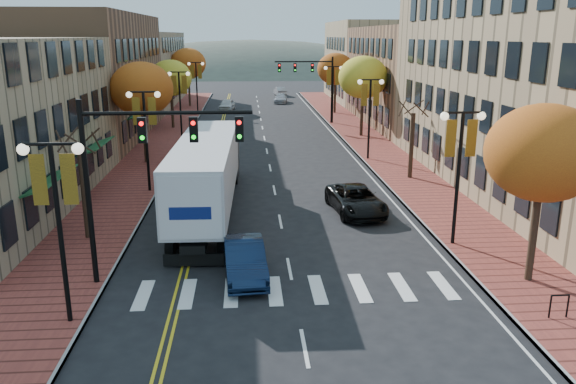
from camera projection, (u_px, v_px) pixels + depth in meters
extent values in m
plane|color=black|center=(298.00, 316.00, 18.91)|extent=(200.00, 200.00, 0.00)
cube|color=brown|center=(163.00, 142.00, 49.45)|extent=(4.00, 85.00, 0.15)
cube|color=brown|center=(364.00, 139.00, 50.74)|extent=(4.00, 85.00, 0.15)
cube|color=brown|center=(75.00, 77.00, 50.78)|extent=(12.00, 24.00, 11.00)
cube|color=#9E8966|center=(130.00, 69.00, 74.99)|extent=(12.00, 26.00, 9.50)
cube|color=brown|center=(436.00, 76.00, 59.22)|extent=(15.00, 24.00, 10.00)
cube|color=#9E8966|center=(386.00, 61.00, 80.21)|extent=(15.00, 20.00, 11.00)
cylinder|color=#382619|center=(84.00, 193.00, 25.34)|extent=(0.28, 0.28, 4.20)
cylinder|color=#382619|center=(145.00, 129.00, 40.61)|extent=(0.28, 0.28, 4.90)
ellipsoid|color=#C46617|center=(142.00, 89.00, 39.84)|extent=(4.48, 4.48, 3.81)
cylinder|color=#382619|center=(172.00, 105.00, 56.02)|extent=(0.28, 0.28, 4.55)
ellipsoid|color=yellow|center=(171.00, 78.00, 55.31)|extent=(4.16, 4.16, 3.54)
cylinder|color=#382619|center=(189.00, 86.00, 73.24)|extent=(0.28, 0.28, 5.04)
ellipsoid|color=#C46617|center=(188.00, 63.00, 72.44)|extent=(4.61, 4.61, 3.92)
cylinder|color=#382619|center=(535.00, 223.00, 20.82)|extent=(0.28, 0.28, 4.55)
ellipsoid|color=#C46617|center=(544.00, 153.00, 20.11)|extent=(4.16, 4.16, 3.54)
cylinder|color=#382619|center=(412.00, 146.00, 36.23)|extent=(0.28, 0.28, 4.20)
cylinder|color=#382619|center=(362.00, 109.00, 51.50)|extent=(0.28, 0.28, 4.90)
ellipsoid|color=yellow|center=(363.00, 77.00, 50.73)|extent=(4.48, 4.48, 3.81)
cylinder|color=#382619|center=(335.00, 93.00, 66.88)|extent=(0.28, 0.28, 4.76)
ellipsoid|color=#C46617|center=(336.00, 69.00, 66.14)|extent=(4.35, 4.35, 3.70)
cylinder|color=black|center=(61.00, 238.00, 17.56)|extent=(0.16, 0.16, 6.00)
cylinder|color=black|center=(50.00, 144.00, 16.75)|extent=(1.60, 0.10, 0.10)
sphere|color=#FFF2CC|center=(23.00, 149.00, 16.74)|extent=(0.36, 0.36, 0.36)
sphere|color=#FFF2CC|center=(78.00, 149.00, 16.85)|extent=(0.36, 0.36, 0.36)
cube|color=gold|center=(39.00, 180.00, 17.02)|extent=(0.45, 0.03, 1.60)
cube|color=gold|center=(69.00, 179.00, 17.08)|extent=(0.45, 0.03, 1.60)
cylinder|color=black|center=(147.00, 144.00, 32.93)|extent=(0.16, 0.16, 6.00)
cylinder|color=black|center=(143.00, 92.00, 32.12)|extent=(1.60, 0.10, 0.10)
sphere|color=#FFF2CC|center=(129.00, 95.00, 32.10)|extent=(0.36, 0.36, 0.36)
sphere|color=#FFF2CC|center=(157.00, 94.00, 32.22)|extent=(0.36, 0.36, 0.36)
cube|color=gold|center=(136.00, 111.00, 32.38)|extent=(0.45, 0.03, 1.60)
cube|color=gold|center=(152.00, 111.00, 32.45)|extent=(0.45, 0.03, 1.60)
cylinder|color=black|center=(180.00, 106.00, 50.21)|extent=(0.16, 0.16, 6.00)
cylinder|color=black|center=(179.00, 72.00, 49.40)|extent=(1.60, 0.10, 0.10)
sphere|color=#FFF2CC|center=(169.00, 74.00, 49.39)|extent=(0.36, 0.36, 0.36)
sphere|color=#FFF2CC|center=(188.00, 74.00, 49.50)|extent=(0.36, 0.36, 0.36)
cube|color=gold|center=(174.00, 85.00, 49.67)|extent=(0.45, 0.03, 1.60)
cube|color=gold|center=(184.00, 85.00, 49.73)|extent=(0.45, 0.03, 1.60)
cylinder|color=black|center=(197.00, 88.00, 67.50)|extent=(0.16, 0.16, 6.00)
cylinder|color=black|center=(196.00, 62.00, 66.69)|extent=(1.60, 0.10, 0.10)
sphere|color=#FFF2CC|center=(189.00, 64.00, 66.67)|extent=(0.36, 0.36, 0.36)
sphere|color=#FFF2CC|center=(203.00, 64.00, 66.78)|extent=(0.36, 0.36, 0.36)
cube|color=gold|center=(192.00, 72.00, 66.95)|extent=(0.45, 0.03, 1.60)
cube|color=gold|center=(200.00, 72.00, 67.02)|extent=(0.45, 0.03, 1.60)
cylinder|color=black|center=(458.00, 181.00, 24.40)|extent=(0.16, 0.16, 6.00)
cylinder|color=black|center=(463.00, 112.00, 23.59)|extent=(1.60, 0.10, 0.10)
sphere|color=#FFF2CC|center=(445.00, 116.00, 23.57)|extent=(0.36, 0.36, 0.36)
sphere|color=#FFF2CC|center=(482.00, 116.00, 23.69)|extent=(0.36, 0.36, 0.36)
cube|color=gold|center=(451.00, 138.00, 23.85)|extent=(0.45, 0.03, 1.60)
cube|color=gold|center=(471.00, 138.00, 23.92)|extent=(0.45, 0.03, 1.60)
cylinder|color=black|center=(369.00, 121.00, 41.68)|extent=(0.16, 0.16, 6.00)
cylinder|color=black|center=(371.00, 80.00, 40.87)|extent=(1.60, 0.10, 0.10)
sphere|color=#FFF2CC|center=(360.00, 82.00, 40.86)|extent=(0.36, 0.36, 0.36)
sphere|color=#FFF2CC|center=(382.00, 82.00, 40.97)|extent=(0.36, 0.36, 0.36)
cube|color=gold|center=(364.00, 95.00, 41.14)|extent=(0.45, 0.03, 1.60)
cube|color=gold|center=(376.00, 95.00, 41.20)|extent=(0.45, 0.03, 1.60)
cylinder|color=black|center=(333.00, 96.00, 58.97)|extent=(0.16, 0.16, 6.00)
cylinder|color=black|center=(333.00, 66.00, 58.16)|extent=(1.60, 0.10, 0.10)
sphere|color=#FFF2CC|center=(326.00, 68.00, 58.14)|extent=(0.36, 0.36, 0.36)
sphere|color=#FFF2CC|center=(341.00, 68.00, 58.26)|extent=(0.36, 0.36, 0.36)
cube|color=gold|center=(329.00, 77.00, 58.42)|extent=(0.45, 0.03, 1.60)
cube|color=gold|center=(337.00, 77.00, 58.49)|extent=(0.45, 0.03, 1.60)
cylinder|color=black|center=(88.00, 197.00, 20.32)|extent=(0.20, 0.20, 7.00)
cylinder|color=black|center=(167.00, 113.00, 19.72)|extent=(6.00, 0.14, 0.14)
cube|color=black|center=(142.00, 130.00, 19.82)|extent=(0.30, 0.25, 0.90)
sphere|color=#FF0C0C|center=(141.00, 124.00, 19.62)|extent=(0.16, 0.16, 0.16)
cube|color=black|center=(194.00, 130.00, 19.95)|extent=(0.30, 0.25, 0.90)
sphere|color=#FF0C0C|center=(193.00, 123.00, 19.75)|extent=(0.16, 0.16, 0.16)
cube|color=black|center=(239.00, 129.00, 20.06)|extent=(0.30, 0.25, 0.90)
sphere|color=#FF0C0C|center=(239.00, 123.00, 19.86)|extent=(0.16, 0.16, 0.16)
cylinder|color=black|center=(332.00, 91.00, 58.83)|extent=(0.20, 0.20, 7.00)
cylinder|color=black|center=(304.00, 62.00, 57.80)|extent=(6.00, 0.14, 0.14)
cube|color=black|center=(312.00, 68.00, 58.03)|extent=(0.30, 0.25, 0.90)
sphere|color=#FF0C0C|center=(312.00, 65.00, 57.83)|extent=(0.16, 0.16, 0.16)
cube|color=black|center=(295.00, 68.00, 57.90)|extent=(0.30, 0.25, 0.90)
sphere|color=#FF0C0C|center=(295.00, 65.00, 57.70)|extent=(0.16, 0.16, 0.16)
cube|color=black|center=(279.00, 68.00, 57.78)|extent=(0.30, 0.25, 0.90)
sphere|color=#FF0C0C|center=(279.00, 65.00, 57.58)|extent=(0.16, 0.16, 0.16)
cube|color=black|center=(207.00, 203.00, 28.70)|extent=(1.38, 13.34, 0.36)
cube|color=silver|center=(206.00, 169.00, 28.22)|extent=(3.02, 13.38, 2.87)
cube|color=black|center=(218.00, 154.00, 36.36)|extent=(2.64, 3.14, 2.56)
cylinder|color=black|center=(171.00, 247.00, 23.63)|extent=(0.39, 1.03, 1.02)
cylinder|color=black|center=(222.00, 247.00, 23.72)|extent=(0.39, 1.03, 1.02)
cylinder|color=black|center=(175.00, 237.00, 24.81)|extent=(0.39, 1.03, 1.02)
cylinder|color=black|center=(224.00, 237.00, 24.91)|extent=(0.39, 1.03, 1.02)
cylinder|color=black|center=(201.00, 177.00, 35.44)|extent=(0.39, 1.03, 1.02)
cylinder|color=black|center=(235.00, 176.00, 35.54)|extent=(0.39, 1.03, 1.02)
cylinder|color=black|center=(204.00, 168.00, 37.61)|extent=(0.39, 1.03, 1.02)
cylinder|color=black|center=(236.00, 168.00, 37.71)|extent=(0.39, 1.03, 1.02)
imported|color=#0C1A33|center=(245.00, 259.00, 21.84)|extent=(1.86, 4.48, 1.44)
imported|color=black|center=(356.00, 200.00, 29.73)|extent=(2.88, 5.35, 1.43)
imported|color=silver|center=(227.00, 105.00, 70.38)|extent=(2.22, 4.34, 1.41)
imported|color=#A8A6AE|center=(281.00, 98.00, 78.25)|extent=(2.19, 4.38, 1.22)
imported|color=#A2A2AA|center=(280.00, 91.00, 87.36)|extent=(1.96, 4.30, 1.37)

